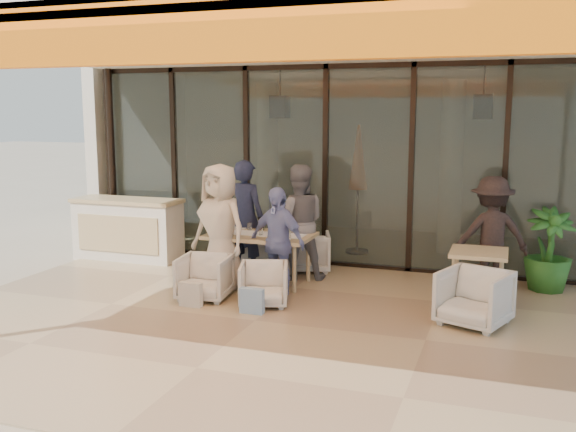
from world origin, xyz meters
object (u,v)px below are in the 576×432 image
Objects in this scene: chair_near_right at (264,283)px; potted_palm at (549,250)px; chair_far_right at (308,250)px; standing_woman at (491,235)px; diner_grey at (298,223)px; chair_far_left at (258,245)px; side_table at (479,259)px; diner_cream at (220,228)px; side_chair at (474,296)px; chair_near_left at (205,275)px; diner_navy at (245,218)px; host_counter at (128,229)px; diner_periwinkle at (277,242)px; dining_table at (260,238)px.

chair_near_right is 0.53× the size of potted_palm.
standing_woman reaches higher than chair_far_right.
chair_far_left is at bearing -50.86° from diner_grey.
side_table reaches higher than chair_far_left.
diner_cream reaches higher than side_chair.
chair_near_left is 0.38× the size of diner_navy.
potted_palm is at bearing -162.76° from diner_navy.
host_counter is 2.48× the size of side_table.
chair_far_left is at bearing 106.67° from diner_cream.
side_chair is (2.59, -0.43, -0.38)m from diner_periwinkle.
side_chair is (3.43, -0.43, -0.52)m from diner_cream.
chair_near_right is 1.13m from diner_cream.
standing_woman reaches higher than dining_table.
dining_table is 2.26× the size of chair_near_left.
diner_navy is at bearing 84.17° from chair_far_left.
diner_grey reaches higher than dining_table.
diner_navy reaches higher than potted_palm.
chair_near_left is at bearing -166.50° from side_table.
host_counter is 2.80m from chair_near_left.
chair_far_right is 0.42× the size of standing_woman.
side_chair is at bearing -15.51° from host_counter.
chair_near_right is at bearing 12.70° from standing_woman.
host_counter is 3.10m from chair_far_right.
chair_far_left is 0.72m from diner_navy.
chair_far_left is at bearing 172.27° from side_chair.
dining_table reaches higher than chair_near_right.
chair_far_left is 3.61m from side_table.
diner_navy reaches higher than chair_near_left.
standing_woman is (0.12, 1.54, 0.44)m from side_chair.
diner_grey is (0.43, 0.44, 0.17)m from dining_table.
dining_table is at bearing -176.00° from side_chair.
chair_far_left is at bearing -79.49° from diner_navy.
diner_grey is (0.84, -0.50, 0.49)m from chair_far_left.
potted_palm is (3.47, 1.41, -0.16)m from diner_periwinkle.
chair_far_left is (2.25, 0.25, -0.16)m from host_counter.
standing_woman is at bearing 12.85° from chair_near_right.
chair_far_left reaches higher than chair_near_left.
host_counter is 2.51× the size of chair_far_left.
chair_far_right is 3.48m from potted_palm.
potted_palm is at bearing 51.12° from side_table.
chair_far_left is 2.08m from chair_near_right.
side_table is at bearing 63.55° from standing_woman.
chair_far_left is at bearing 95.98° from chair_near_right.
standing_woman is at bearing 11.79° from dining_table.
diner_navy is (-0.84, -0.50, 0.54)m from chair_far_right.
dining_table is 2.19× the size of chair_far_right.
diner_navy is at bearing 132.85° from dining_table.
host_counter is 2.97× the size of chair_near_right.
chair_near_left is 1.06m from diner_periwinkle.
diner_navy is at bearing -14.62° from standing_woman.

